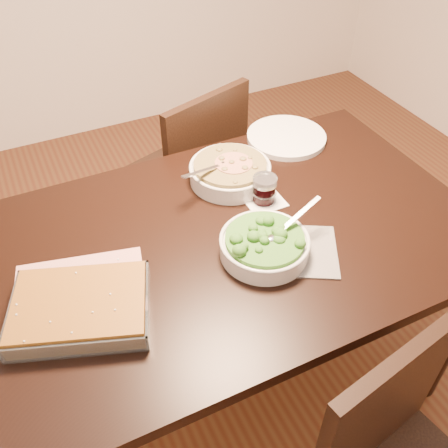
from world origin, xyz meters
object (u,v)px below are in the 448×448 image
object	(u,v)px
table	(237,255)
dinner_plate	(286,137)
wine_tumbler	(264,189)
baking_dish	(80,308)
chair_far	(192,171)
stew_bowl	(230,171)
broccoli_bowl	(264,244)

from	to	relation	value
table	dinner_plate	distance (m)	0.53
wine_tumbler	baking_dish	bearing A→B (deg)	-162.33
dinner_plate	chair_far	distance (m)	0.49
chair_far	dinner_plate	bearing A→B (deg)	110.08
table	dinner_plate	bearing A→B (deg)	43.50
stew_bowl	wine_tumbler	world-z (taller)	stew_bowl
baking_dish	wine_tumbler	bearing A→B (deg)	37.19
table	wine_tumbler	size ratio (longest dim) A/B	16.62
stew_bowl	table	bearing A→B (deg)	-111.27
wine_tumbler	dinner_plate	xyz separation A→B (m)	(0.24, 0.27, -0.04)
chair_far	stew_bowl	bearing A→B (deg)	66.44
dinner_plate	stew_bowl	bearing A→B (deg)	-155.84
broccoli_bowl	chair_far	xyz separation A→B (m)	(0.10, 0.78, -0.30)
broccoli_bowl	wine_tumbler	size ratio (longest dim) A/B	3.29
table	chair_far	world-z (taller)	chair_far
table	broccoli_bowl	world-z (taller)	broccoli_bowl
stew_bowl	chair_far	bearing A→B (deg)	84.87
table	stew_bowl	bearing A→B (deg)	68.73
broccoli_bowl	chair_far	distance (m)	0.84
baking_dish	chair_far	size ratio (longest dim) A/B	0.45
baking_dish	dinner_plate	xyz separation A→B (m)	(0.85, 0.46, -0.02)
stew_bowl	baking_dish	bearing A→B (deg)	-149.37
dinner_plate	table	bearing A→B (deg)	-136.50
chair_far	table	bearing A→B (deg)	60.70
broccoli_bowl	table	bearing A→B (deg)	103.93
table	chair_far	xyz separation A→B (m)	(0.13, 0.67, -0.17)
baking_dish	chair_far	world-z (taller)	chair_far
baking_dish	wine_tumbler	size ratio (longest dim) A/B	4.61
table	baking_dish	bearing A→B (deg)	-167.68
broccoli_bowl	baking_dish	distance (m)	0.50
broccoli_bowl	dinner_plate	size ratio (longest dim) A/B	0.98
table	broccoli_bowl	distance (m)	0.17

